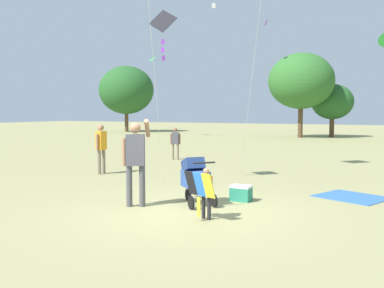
{
  "coord_description": "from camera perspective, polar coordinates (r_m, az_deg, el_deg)",
  "views": [
    {
      "loc": [
        4.13,
        -7.69,
        2.02
      ],
      "look_at": [
        -0.23,
        0.74,
        1.3
      ],
      "focal_mm": 41.05,
      "sensor_mm": 36.0,
      "label": 1
    }
  ],
  "objects": [
    {
      "name": "stroller",
      "position": [
        9.45,
        0.4,
        -4.27
      ],
      "size": [
        1.02,
        0.92,
        1.03
      ],
      "color": "black",
      "rests_on": "ground"
    },
    {
      "name": "person_couple_left",
      "position": [
        18.19,
        -2.17,
        0.41
      ],
      "size": [
        0.4,
        0.26,
        1.32
      ],
      "color": "#7F705B",
      "rests_on": "ground"
    },
    {
      "name": "person_adult_flyer",
      "position": [
        9.28,
        -7.35,
        -1.57
      ],
      "size": [
        0.57,
        0.69,
        1.85
      ],
      "color": "#4C4C51",
      "rests_on": "ground"
    },
    {
      "name": "person_sitting_far",
      "position": [
        14.33,
        -11.72,
        -0.1
      ],
      "size": [
        0.24,
        0.51,
        1.59
      ],
      "color": "#7F705B",
      "rests_on": "ground"
    },
    {
      "name": "distant_kites_cluster",
      "position": [
        34.74,
        2.46,
        17.52
      ],
      "size": [
        21.9,
        13.69,
        11.91
      ],
      "color": "yellow"
    },
    {
      "name": "picnic_blanket",
      "position": [
        10.98,
        20.08,
        -6.49
      ],
      "size": [
        1.84,
        1.72,
        0.02
      ],
      "primitive_type": "cube",
      "rotation": [
        0.0,
        0.0,
        -0.39
      ],
      "color": "#3366B2",
      "rests_on": "ground"
    },
    {
      "name": "treeline_distant",
      "position": [
        35.27,
        12.16,
        7.32
      ],
      "size": [
        40.14,
        6.53,
        6.37
      ],
      "color": "brown",
      "rests_on": "ground"
    },
    {
      "name": "child_with_butterfly_kite",
      "position": [
        8.16,
        1.66,
        -5.81
      ],
      "size": [
        0.67,
        0.44,
        0.95
      ],
      "color": "#232328",
      "rests_on": "ground"
    },
    {
      "name": "ground_plane",
      "position": [
        8.96,
        -0.86,
        -8.69
      ],
      "size": [
        120.0,
        120.0,
        0.0
      ],
      "primitive_type": "plane",
      "color": "#938E5B"
    },
    {
      "name": "kite_adult_black",
      "position": [
        12.2,
        -3.85,
        14.87
      ],
      "size": [
        1.68,
        2.86,
        4.8
      ],
      "color": "black",
      "rests_on": "ground"
    },
    {
      "name": "cooler_box",
      "position": [
        9.97,
        6.38,
        -6.35
      ],
      "size": [
        0.45,
        0.33,
        0.35
      ],
      "color": "#288466",
      "rests_on": "ground"
    }
  ]
}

